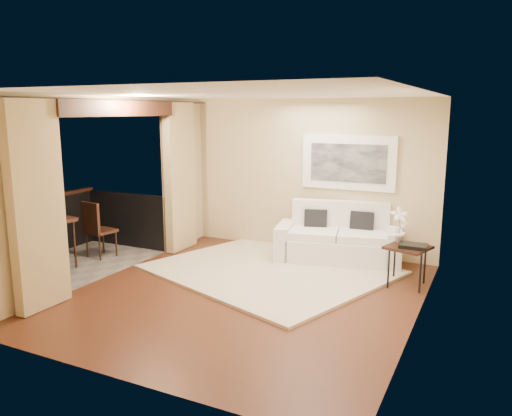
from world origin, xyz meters
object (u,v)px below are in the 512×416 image
Objects in this scene: orchid at (399,225)px; balcony_chair_far at (96,226)px; bistro_table at (45,223)px; balcony_chair_near at (9,236)px; ice_bucket at (39,211)px; sofa at (338,241)px; side_table at (408,250)px.

orchid is 4.97m from balcony_chair_far.
balcony_chair_near is at bearing -132.04° from bistro_table.
ice_bucket is at bearing 73.27° from balcony_chair_far.
sofa is 4.86m from ice_bucket.
balcony_chair_far is 0.95× the size of balcony_chair_near.
orchid is 5.55m from ice_bucket.
sofa is 3.20× the size of side_table.
bistro_table is at bearing -16.36° from ice_bucket.
ice_bucket is at bearing 59.80° from balcony_chair_near.
ice_bucket reaches higher than balcony_chair_far.
orchid is at bearing -159.07° from balcony_chair_far.
sofa reaches higher than bistro_table.
side_table is (1.25, -0.77, 0.19)m from sofa.
balcony_chair_near is at bearing -112.34° from ice_bucket.
orchid is 5.88m from balcony_chair_near.
sofa is at bearing -147.21° from balcony_chair_far.
side_table is 1.29× the size of orchid.
orchid is (-0.16, 0.14, 0.32)m from side_table.
sofa is 4.72m from bistro_table.
balcony_chair_far is at bearing 76.07° from bistro_table.
balcony_chair_far is 0.96m from ice_bucket.
orchid is at bearing 19.41° from ice_bucket.
balcony_chair_far is at bearing 64.50° from ice_bucket.
sofa is at bearing 32.44° from bistro_table.
bistro_table is (-5.22, -1.75, 0.22)m from side_table.
sofa is 4.13× the size of orchid.
side_table is at bearing 18.55° from bistro_table.
side_table is 5.51m from bistro_table.
orchid reaches higher than balcony_chair_far.
balcony_chair_far is (-4.85, -1.04, -0.28)m from orchid.
side_table is 0.39m from orchid.
ice_bucket is (-5.23, -1.84, 0.09)m from orchid.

